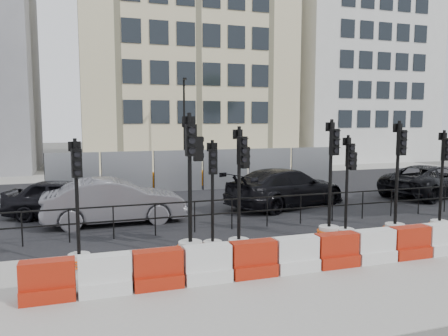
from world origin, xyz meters
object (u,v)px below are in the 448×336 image
object	(u,v)px
car_a	(66,199)
car_c	(286,188)
traffic_signal_a	(79,243)
traffic_signal_d	(240,224)
traffic_signal_h	(440,212)

from	to	relation	value
car_a	car_c	bearing A→B (deg)	-75.18
traffic_signal_a	traffic_signal_d	distance (m)	3.91
traffic_signal_a	car_a	distance (m)	5.71
traffic_signal_h	car_a	size ratio (longest dim) A/B	0.71
traffic_signal_a	car_a	bearing A→B (deg)	82.82
traffic_signal_d	car_a	distance (m)	7.22
car_a	car_c	xyz separation A→B (m)	(8.24, -0.55, 0.07)
traffic_signal_a	traffic_signal_h	bearing A→B (deg)	-11.47
traffic_signal_d	car_c	size ratio (longest dim) A/B	0.57
traffic_signal_a	traffic_signal_h	world-z (taller)	traffic_signal_h
traffic_signal_d	car_c	world-z (taller)	traffic_signal_d
traffic_signal_h	traffic_signal_d	bearing A→B (deg)	-174.35
traffic_signal_a	car_a	xyz separation A→B (m)	(-0.44, 5.70, 0.08)
traffic_signal_a	car_c	bearing A→B (deg)	21.81
traffic_signal_a	traffic_signal_h	distance (m)	10.46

